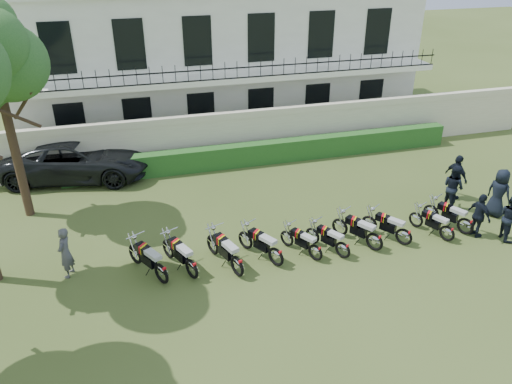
# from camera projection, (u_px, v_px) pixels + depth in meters

# --- Properties ---
(ground) EXTENTS (100.00, 100.00, 0.00)m
(ground) POSITION_uv_depth(u_px,v_px,m) (299.00, 250.00, 16.73)
(ground) COLOR #3E4F1F
(ground) RESTS_ON ground
(perimeter_wall) EXTENTS (30.00, 0.35, 2.30)m
(perimeter_wall) POSITION_uv_depth(u_px,v_px,m) (241.00, 135.00, 23.02)
(perimeter_wall) COLOR beige
(perimeter_wall) RESTS_ON ground
(hedge) EXTENTS (18.00, 0.60, 1.00)m
(hedge) POSITION_uv_depth(u_px,v_px,m) (267.00, 152.00, 22.88)
(hedge) COLOR #1D4F1C
(hedge) RESTS_ON ground
(building) EXTENTS (20.40, 9.60, 7.40)m
(building) POSITION_uv_depth(u_px,v_px,m) (214.00, 52.00, 26.93)
(building) COLOR white
(building) RESTS_ON ground
(motorcycle_0) EXTENTS (1.12, 1.88, 1.15)m
(motorcycle_0) POSITION_uv_depth(u_px,v_px,m) (161.00, 269.00, 14.92)
(motorcycle_0) COLOR black
(motorcycle_0) RESTS_ON ground
(motorcycle_1) EXTENTS (0.98, 1.92, 1.12)m
(motorcycle_1) POSITION_uv_depth(u_px,v_px,m) (192.00, 265.00, 15.14)
(motorcycle_1) COLOR black
(motorcycle_1) RESTS_ON ground
(motorcycle_2) EXTENTS (0.92, 2.04, 1.16)m
(motorcycle_2) POSITION_uv_depth(u_px,v_px,m) (237.00, 262.00, 15.24)
(motorcycle_2) COLOR black
(motorcycle_2) RESTS_ON ground
(motorcycle_3) EXTENTS (1.10, 1.80, 1.10)m
(motorcycle_3) POSITION_uv_depth(u_px,v_px,m) (276.00, 253.00, 15.72)
(motorcycle_3) COLOR black
(motorcycle_3) RESTS_ON ground
(motorcycle_4) EXTENTS (0.98, 1.57, 0.97)m
(motorcycle_4) POSITION_uv_depth(u_px,v_px,m) (316.00, 249.00, 16.01)
(motorcycle_4) COLOR black
(motorcycle_4) RESTS_ON ground
(motorcycle_5) EXTENTS (1.01, 1.61, 1.00)m
(motorcycle_5) POSITION_uv_depth(u_px,v_px,m) (343.00, 246.00, 16.12)
(motorcycle_5) COLOR black
(motorcycle_5) RESTS_ON ground
(motorcycle_6) EXTENTS (1.14, 1.77, 1.10)m
(motorcycle_6) POSITION_uv_depth(u_px,v_px,m) (375.00, 238.00, 16.48)
(motorcycle_6) COLOR black
(motorcycle_6) RESTS_ON ground
(motorcycle_7) EXTENTS (1.16, 1.64, 1.05)m
(motorcycle_7) POSITION_uv_depth(u_px,v_px,m) (404.00, 233.00, 16.79)
(motorcycle_7) COLOR black
(motorcycle_7) RESTS_ON ground
(motorcycle_8) EXTENTS (0.89, 1.65, 0.98)m
(motorcycle_8) POSITION_uv_depth(u_px,v_px,m) (448.00, 230.00, 17.03)
(motorcycle_8) COLOR black
(motorcycle_8) RESTS_ON ground
(motorcycle_9) EXTENTS (1.01, 1.75, 1.05)m
(motorcycle_9) POSITION_uv_depth(u_px,v_px,m) (466.00, 222.00, 17.40)
(motorcycle_9) COLOR black
(motorcycle_9) RESTS_ON ground
(suv) EXTENTS (6.58, 3.98, 1.71)m
(suv) POSITION_uv_depth(u_px,v_px,m) (76.00, 159.00, 21.33)
(suv) COLOR black
(suv) RESTS_ON ground
(inspector) EXTENTS (0.59, 0.71, 1.67)m
(inspector) POSITION_uv_depth(u_px,v_px,m) (65.00, 253.00, 15.14)
(inspector) COLOR #545459
(inspector) RESTS_ON ground
(officer_1) EXTENTS (0.78, 0.92, 1.66)m
(officer_1) POSITION_uv_depth(u_px,v_px,m) (511.00, 217.00, 17.02)
(officer_1) COLOR black
(officer_1) RESTS_ON ground
(officer_2) EXTENTS (0.52, 1.00, 1.64)m
(officer_2) POSITION_uv_depth(u_px,v_px,m) (479.00, 216.00, 17.15)
(officer_2) COLOR black
(officer_2) RESTS_ON ground
(officer_3) EXTENTS (0.85, 1.05, 1.87)m
(officer_3) POSITION_uv_depth(u_px,v_px,m) (499.00, 193.00, 18.41)
(officer_3) COLOR black
(officer_3) RESTS_ON ground
(officer_4) EXTENTS (0.79, 0.95, 1.77)m
(officer_4) POSITION_uv_depth(u_px,v_px,m) (453.00, 187.00, 18.92)
(officer_4) COLOR black
(officer_4) RESTS_ON ground
(officer_5) EXTENTS (0.62, 1.14, 1.85)m
(officer_5) POSITION_uv_depth(u_px,v_px,m) (456.00, 177.00, 19.59)
(officer_5) COLOR black
(officer_5) RESTS_ON ground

